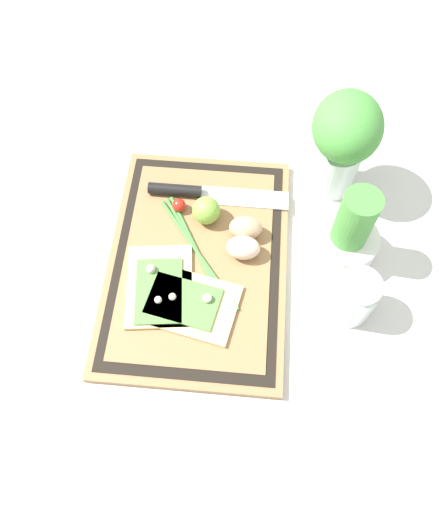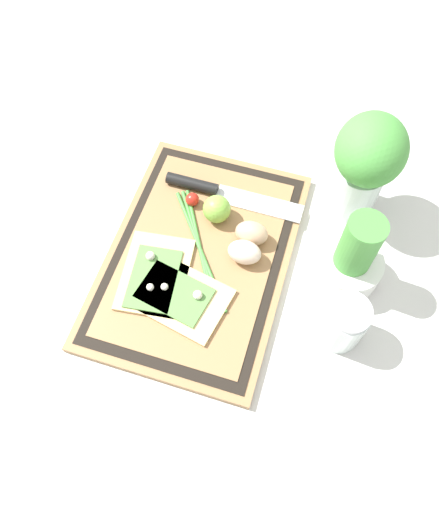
# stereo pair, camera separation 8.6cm
# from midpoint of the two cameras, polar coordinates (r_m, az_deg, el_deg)

# --- Properties ---
(ground_plane) EXTENTS (6.00, 6.00, 0.00)m
(ground_plane) POSITION_cam_midpoint_polar(r_m,az_deg,el_deg) (0.90, 0.33, -0.66)
(ground_plane) COLOR silver
(cutting_board) EXTENTS (0.46, 0.32, 0.02)m
(cutting_board) POSITION_cam_midpoint_polar(r_m,az_deg,el_deg) (0.89, 0.34, -0.40)
(cutting_board) COLOR #997047
(cutting_board) RESTS_ON ground_plane
(pizza_slice_near) EXTENTS (0.17, 0.13, 0.02)m
(pizza_slice_near) POSITION_cam_midpoint_polar(r_m,az_deg,el_deg) (0.86, -4.61, -2.42)
(pizza_slice_near) COLOR #DBBC7F
(pizza_slice_near) RESTS_ON cutting_board
(pizza_slice_far) EXTENTS (0.14, 0.17, 0.02)m
(pizza_slice_far) POSITION_cam_midpoint_polar(r_m,az_deg,el_deg) (0.84, -1.72, -4.91)
(pizza_slice_far) COLOR #DBBC7F
(pizza_slice_far) RESTS_ON cutting_board
(knife) EXTENTS (0.04, 0.27, 0.02)m
(knife) POSITION_cam_midpoint_polar(r_m,az_deg,el_deg) (0.95, 1.68, 7.40)
(knife) COLOR silver
(knife) RESTS_ON cutting_board
(egg_brown) EXTENTS (0.04, 0.06, 0.04)m
(egg_brown) POSITION_cam_midpoint_polar(r_m,az_deg,el_deg) (0.89, 6.47, 2.36)
(egg_brown) COLOR tan
(egg_brown) RESTS_ON cutting_board
(egg_pink) EXTENTS (0.04, 0.06, 0.04)m
(egg_pink) POSITION_cam_midpoint_polar(r_m,az_deg,el_deg) (0.87, 5.71, 0.17)
(egg_pink) COLOR beige
(egg_pink) RESTS_ON cutting_board
(lime) EXTENTS (0.05, 0.05, 0.05)m
(lime) POSITION_cam_midpoint_polar(r_m,az_deg,el_deg) (0.90, 2.42, 5.15)
(lime) COLOR #7FB742
(lime) RESTS_ON cutting_board
(cherry_tomato_red) EXTENTS (0.03, 0.03, 0.03)m
(cherry_tomato_red) POSITION_cam_midpoint_polar(r_m,az_deg,el_deg) (0.93, -0.48, 6.26)
(cherry_tomato_red) COLOR red
(cherry_tomato_red) RESTS_ON cutting_board
(scallion_bunch) EXTENTS (0.23, 0.16, 0.01)m
(scallion_bunch) POSITION_cam_midpoint_polar(r_m,az_deg,el_deg) (0.89, 0.43, 0.58)
(scallion_bunch) COLOR #47933D
(scallion_bunch) RESTS_ON cutting_board
(herb_pot) EXTENTS (0.11, 0.11, 0.17)m
(herb_pot) POSITION_cam_midpoint_polar(r_m,az_deg,el_deg) (0.87, 17.60, -0.75)
(herb_pot) COLOR white
(herb_pot) RESTS_ON ground_plane
(sauce_jar) EXTENTS (0.07, 0.07, 0.10)m
(sauce_jar) POSITION_cam_midpoint_polar(r_m,az_deg,el_deg) (0.84, 16.79, -7.72)
(sauce_jar) COLOR silver
(sauce_jar) RESTS_ON ground_plane
(herb_glass) EXTENTS (0.14, 0.12, 0.22)m
(herb_glass) POSITION_cam_midpoint_polar(r_m,az_deg,el_deg) (0.91, 19.13, 9.93)
(herb_glass) COLOR silver
(herb_glass) RESTS_ON ground_plane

